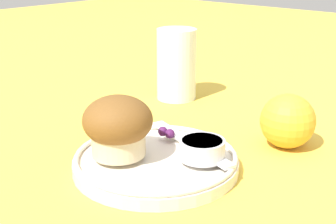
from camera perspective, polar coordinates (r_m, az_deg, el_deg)
ground_plane at (r=0.56m, az=-2.51°, el=-6.94°), size 3.00×3.00×0.00m
plate at (r=0.55m, az=-1.49°, el=-6.00°), size 0.19×0.19×0.02m
muffin at (r=0.53m, az=-6.13°, el=-1.67°), size 0.08×0.08×0.07m
cream_ramekin at (r=0.53m, az=4.16°, el=-4.40°), size 0.05×0.05×0.02m
berry_pair at (r=0.59m, az=-0.21°, el=-2.52°), size 0.02×0.01×0.01m
butter_knife at (r=0.57m, az=2.67°, el=-3.76°), size 0.16×0.06×0.00m
orange_fruit at (r=0.62m, az=14.38°, el=-1.07°), size 0.07×0.07×0.07m
juice_glass at (r=0.80m, az=1.05°, el=5.84°), size 0.07×0.07×0.12m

